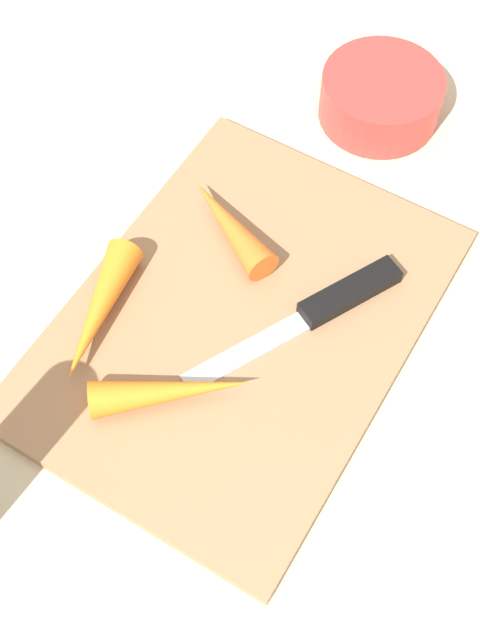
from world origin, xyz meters
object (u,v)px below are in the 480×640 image
Objects in this scene: knife at (336,300)px; small_bowl at (381,97)px; carrot_longest at (98,312)px; cutting_board at (240,324)px; carrot_shortest at (229,224)px; carrot_medium at (172,391)px.

knife is 0.23m from small_bowl.
knife is 0.19m from carrot_longest.
carrot_shortest is at bearing 37.22° from cutting_board.
carrot_shortest is at bearing -69.92° from knife.
cutting_board is 0.08m from knife.
carrot_longest is at bearing 96.87° from carrot_shortest.
small_bowl is (0.20, -0.04, -0.00)m from carrot_shortest.
carrot_medium is 0.16m from carrot_shortest.
knife is 1.49× the size of carrot_longest.
cutting_board is 1.93× the size of knife.
carrot_shortest is at bearing 67.71° from carrot_medium.
small_bowl reaches higher than carrot_medium.
carrot_shortest is at bearing 146.47° from carrot_longest.
small_bowl reaches higher than knife.
knife reaches higher than cutting_board.
small_bowl is (0.36, 0.00, -0.00)m from carrot_medium.
small_bowl is (0.27, 0.01, 0.02)m from cutting_board.
knife is at bearing -161.28° from carrot_shortest.
cutting_board is at bearing 107.51° from carrot_longest.
carrot_medium is at bearing 131.78° from carrot_shortest.
carrot_medium is 0.36m from small_bowl.
small_bowl is at bearing 1.80° from cutting_board.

